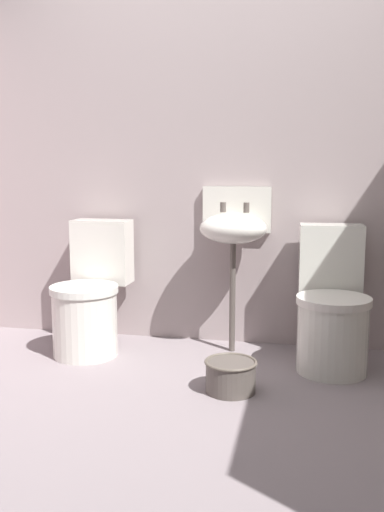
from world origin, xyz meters
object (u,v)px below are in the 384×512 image
Objects in this scene: toilet_left at (90,299)px; toilet_right at (332,311)px; bucket at (231,375)px; sink at (234,227)px.

toilet_right is at bearing -178.69° from toilet_left.
bucket is (0.92, -0.47, -0.24)m from toilet_left.
sink is at bearing -166.09° from toilet_left.
toilet_left is at bearing -2.40° from toilet_right.
sink reaches higher than bucket.
bucket is at bearing 154.06° from toilet_left.
toilet_left is 2.95× the size of bucket.
toilet_right is 0.73m from bucket.
toilet_left is 0.79× the size of sink.
toilet_left is 1.06m from bucket.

